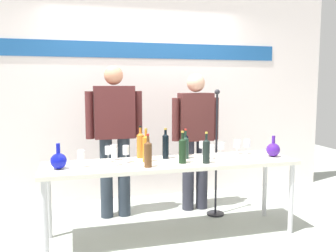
% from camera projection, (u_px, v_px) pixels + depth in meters
% --- Properties ---
extents(ground_plane, '(10.00, 10.00, 0.00)m').
position_uv_depth(ground_plane, '(172.00, 235.00, 3.62)').
color(ground_plane, '#A3AAA0').
extents(back_wall, '(5.32, 0.11, 3.00)m').
position_uv_depth(back_wall, '(144.00, 85.00, 4.78)').
color(back_wall, white).
rests_on(back_wall, ground).
extents(display_table, '(2.48, 0.61, 0.76)m').
position_uv_depth(display_table, '(172.00, 167.00, 3.54)').
color(display_table, silver).
rests_on(display_table, ground).
extents(decanter_blue_left, '(0.14, 0.14, 0.23)m').
position_uv_depth(decanter_blue_left, '(59.00, 161.00, 3.21)').
color(decanter_blue_left, '#1017AE').
rests_on(decanter_blue_left, display_table).
extents(decanter_blue_right, '(0.14, 0.14, 0.22)m').
position_uv_depth(decanter_blue_right, '(273.00, 150.00, 3.76)').
color(decanter_blue_right, '#431B8E').
rests_on(decanter_blue_right, display_table).
extents(presenter_left, '(0.63, 0.22, 1.71)m').
position_uv_depth(presenter_left, '(114.00, 131.00, 4.04)').
color(presenter_left, '#28323E').
rests_on(presenter_left, ground).
extents(presenter_right, '(0.58, 0.22, 1.63)m').
position_uv_depth(presenter_right, '(195.00, 133.00, 4.29)').
color(presenter_right, '#2C2D39').
rests_on(presenter_right, ground).
extents(wine_bottle_0, '(0.07, 0.07, 0.31)m').
position_uv_depth(wine_bottle_0, '(148.00, 153.00, 3.27)').
color(wine_bottle_0, '#56341B').
rests_on(wine_bottle_0, display_table).
extents(wine_bottle_1, '(0.07, 0.07, 0.33)m').
position_uv_depth(wine_bottle_1, '(146.00, 148.00, 3.50)').
color(wine_bottle_1, orange).
rests_on(wine_bottle_1, display_table).
extents(wine_bottle_2, '(0.06, 0.06, 0.31)m').
position_uv_depth(wine_bottle_2, '(166.00, 145.00, 3.65)').
color(wine_bottle_2, black).
rests_on(wine_bottle_2, display_table).
extents(wine_bottle_3, '(0.07, 0.07, 0.30)m').
position_uv_depth(wine_bottle_3, '(206.00, 150.00, 3.44)').
color(wine_bottle_3, black).
rests_on(wine_bottle_3, display_table).
extents(wine_bottle_4, '(0.07, 0.07, 0.33)m').
position_uv_depth(wine_bottle_4, '(140.00, 144.00, 3.69)').
color(wine_bottle_4, orange).
rests_on(wine_bottle_4, display_table).
extents(wine_bottle_5, '(0.07, 0.07, 0.31)m').
position_uv_depth(wine_bottle_5, '(185.00, 147.00, 3.66)').
color(wine_bottle_5, '#193325').
rests_on(wine_bottle_5, display_table).
extents(wine_bottle_6, '(0.07, 0.07, 0.29)m').
position_uv_depth(wine_bottle_6, '(185.00, 144.00, 3.81)').
color(wine_bottle_6, black).
rests_on(wine_bottle_6, display_table).
extents(wine_bottle_7, '(0.07, 0.07, 0.31)m').
position_uv_depth(wine_bottle_7, '(183.00, 150.00, 3.44)').
color(wine_bottle_7, black).
rests_on(wine_bottle_7, display_table).
extents(wine_glass_left_0, '(0.06, 0.06, 0.16)m').
position_uv_depth(wine_glass_left_0, '(108.00, 151.00, 3.48)').
color(wine_glass_left_0, white).
rests_on(wine_glass_left_0, display_table).
extents(wine_glass_left_1, '(0.07, 0.07, 0.15)m').
position_uv_depth(wine_glass_left_1, '(114.00, 150.00, 3.58)').
color(wine_glass_left_1, white).
rests_on(wine_glass_left_1, display_table).
extents(wine_glass_left_2, '(0.06, 0.06, 0.16)m').
position_uv_depth(wine_glass_left_2, '(114.00, 154.00, 3.34)').
color(wine_glass_left_2, white).
rests_on(wine_glass_left_2, display_table).
extents(wine_glass_left_3, '(0.06, 0.06, 0.17)m').
position_uv_depth(wine_glass_left_3, '(126.00, 150.00, 3.46)').
color(wine_glass_left_3, white).
rests_on(wine_glass_left_3, display_table).
extents(wine_glass_left_4, '(0.06, 0.06, 0.16)m').
position_uv_depth(wine_glass_left_4, '(81.00, 155.00, 3.26)').
color(wine_glass_left_4, white).
rests_on(wine_glass_left_4, display_table).
extents(wine_glass_right_0, '(0.07, 0.07, 0.16)m').
position_uv_depth(wine_glass_right_0, '(247.00, 144.00, 3.89)').
color(wine_glass_right_0, white).
rests_on(wine_glass_right_0, display_table).
extents(wine_glass_right_1, '(0.07, 0.07, 0.15)m').
position_uv_depth(wine_glass_right_1, '(221.00, 146.00, 3.77)').
color(wine_glass_right_1, white).
rests_on(wine_glass_right_1, display_table).
extents(wine_glass_right_2, '(0.06, 0.06, 0.14)m').
position_uv_depth(wine_glass_right_2, '(211.00, 149.00, 3.66)').
color(wine_glass_right_2, white).
rests_on(wine_glass_right_2, display_table).
extents(wine_glass_right_3, '(0.07, 0.07, 0.16)m').
position_uv_depth(wine_glass_right_3, '(237.00, 144.00, 3.89)').
color(wine_glass_right_3, white).
rests_on(wine_glass_right_3, display_table).
extents(wine_glass_right_4, '(0.07, 0.07, 0.15)m').
position_uv_depth(wine_glass_right_4, '(202.00, 145.00, 3.87)').
color(wine_glass_right_4, white).
rests_on(wine_glass_right_4, display_table).
extents(microphone_stand, '(0.20, 0.20, 1.45)m').
position_uv_depth(microphone_stand, '(216.00, 174.00, 4.14)').
color(microphone_stand, black).
rests_on(microphone_stand, ground).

